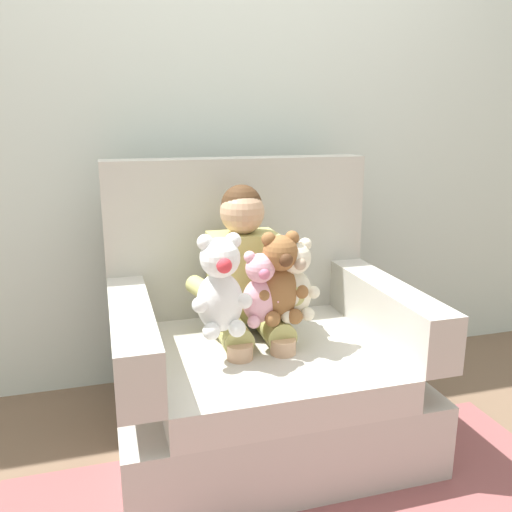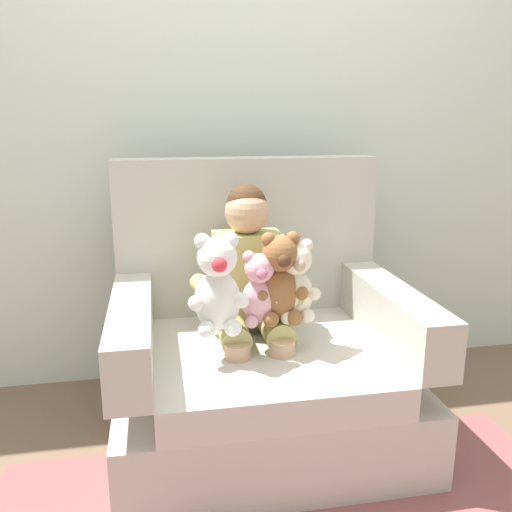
# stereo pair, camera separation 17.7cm
# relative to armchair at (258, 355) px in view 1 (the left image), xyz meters

# --- Properties ---
(ground_plane) EXTENTS (8.00, 8.00, 0.00)m
(ground_plane) POSITION_rel_armchair_xyz_m (0.00, -0.06, -0.33)
(ground_plane) COLOR brown
(back_wall) EXTENTS (6.00, 0.10, 2.60)m
(back_wall) POSITION_rel_armchair_xyz_m (0.00, 0.62, 0.97)
(back_wall) COLOR silver
(back_wall) RESTS_ON ground
(armchair) EXTENTS (1.11, 0.90, 1.07)m
(armchair) POSITION_rel_armchair_xyz_m (0.00, 0.00, 0.00)
(armchair) COLOR #BCB7AD
(armchair) RESTS_ON ground
(seated_child) EXTENTS (0.45, 0.39, 0.82)m
(seated_child) POSITION_rel_armchair_xyz_m (-0.04, 0.01, 0.29)
(seated_child) COLOR tan
(seated_child) RESTS_ON armchair
(plush_white) EXTENTS (0.21, 0.17, 0.35)m
(plush_white) POSITION_rel_armchair_xyz_m (-0.19, -0.18, 0.35)
(plush_white) COLOR white
(plush_white) RESTS_ON armchair
(plush_cream) EXTENTS (0.18, 0.14, 0.30)m
(plush_cream) POSITION_rel_armchair_xyz_m (0.10, -0.12, 0.33)
(plush_cream) COLOR silver
(plush_cream) RESTS_ON armchair
(plush_brown) EXTENTS (0.20, 0.16, 0.33)m
(plush_brown) POSITION_rel_armchair_xyz_m (0.04, -0.13, 0.34)
(plush_brown) COLOR brown
(plush_brown) RESTS_ON armchair
(plush_pink) EXTENTS (0.16, 0.13, 0.27)m
(plush_pink) POSITION_rel_armchair_xyz_m (-0.03, -0.14, 0.32)
(plush_pink) COLOR #EAA8BC
(plush_pink) RESTS_ON armchair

